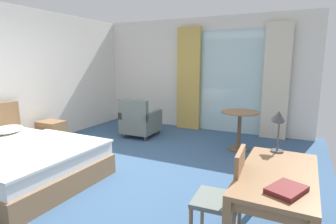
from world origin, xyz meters
The scene contains 14 objects.
ground centered at (0.00, 0.00, -0.05)m, with size 5.66×7.10×0.10m, color #38567A.
wall_back centered at (0.00, 3.29, 1.34)m, with size 5.26×0.12×2.68m, color silver.
wall_left centered at (-2.57, 0.00, 1.34)m, with size 0.12×6.70×2.68m, color silver.
balcony_glass_door centered at (0.78, 3.21, 1.18)m, with size 1.56×0.02×2.36m, color silver.
curtain_panel_left centered at (-0.22, 3.11, 1.23)m, with size 0.58×0.10×2.46m, color tan.
curtain_panel_right centered at (1.78, 3.11, 1.23)m, with size 0.54×0.10×2.46m, color beige.
bed centered at (-1.33, -0.77, 0.27)m, with size 2.25×1.72×0.95m.
nightstand centered at (-2.11, 0.57, 0.25)m, with size 0.49×0.37×0.50m.
writing_desk centered at (2.16, -0.75, 0.66)m, with size 0.62×1.24×0.75m.
desk_chair centered at (1.76, -0.88, 0.52)m, with size 0.43×0.43×0.93m.
desk_lamp centered at (2.09, -0.13, 1.07)m, with size 0.15×0.24×0.45m.
closed_book centered at (2.24, -1.11, 0.77)m, with size 0.20×0.28×0.04m, color maroon.
armchair_by_window centered at (-0.90, 1.93, 0.34)m, with size 0.71×0.78×0.86m.
round_cafe_table centered at (1.29, 1.96, 0.55)m, with size 0.69×0.69×0.75m.
Camera 1 is at (2.28, -3.10, 1.67)m, focal length 29.11 mm.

